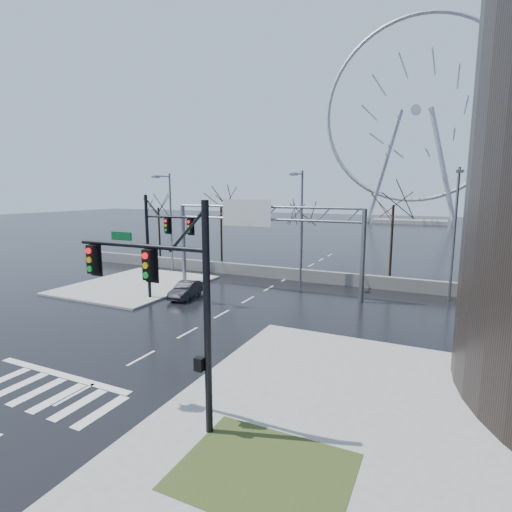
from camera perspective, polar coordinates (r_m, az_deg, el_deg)
The scene contains 18 objects.
ground at distance 21.41m, azimuth -16.07°, elevation -13.83°, with size 260.00×260.00×0.00m, color black.
sidewalk_right_ext at distance 18.82m, azimuth 13.29°, elevation -16.82°, with size 12.00×10.00×0.15m, color gray.
sidewalk_far at distance 36.95m, azimuth -16.66°, elevation -3.94°, with size 10.00×12.00×0.15m, color gray.
grass_strip at distance 13.29m, azimuth 1.19°, elevation -28.37°, with size 5.00×4.00×0.02m, color #2D3D19.
barrier_wall at distance 37.87m, azimuth 4.24°, elevation -2.51°, with size 52.00×0.50×1.10m, color slate.
signal_mast_near at distance 13.77m, azimuth -11.93°, elevation -5.22°, with size 5.52×0.41×8.00m.
signal_mast_far at distance 30.57m, azimuth -13.69°, elevation 2.55°, with size 4.72×0.41×8.00m.
sign_gantry at distance 32.72m, azimuth 0.53°, elevation 3.86°, with size 16.36×0.40×7.60m.
streetlight_left at distance 41.46m, azimuth -12.37°, elevation 5.77°, with size 0.50×2.55×10.00m.
streetlight_mid at distance 34.75m, azimuth 6.34°, elevation 5.28°, with size 0.50×2.55×10.00m.
streetlight_right at distance 32.87m, azimuth 26.57°, elevation 4.14°, with size 0.50×2.55×10.00m.
tree_far_left at distance 49.77m, azimuth -13.75°, elevation 5.91°, with size 3.50×3.50×7.00m.
tree_left at distance 44.21m, azimuth -5.02°, elevation 6.26°, with size 3.75×3.75×7.50m.
tree_center at distance 41.42m, azimuth 6.57°, elevation 4.93°, with size 3.25×3.25×6.50m.
tree_right at distance 38.41m, azimuth 18.98°, elevation 5.71°, with size 3.90×3.90×7.80m.
tree_far_right at distance 38.90m, azimuth 30.80°, elevation 3.76°, with size 3.40×3.40×6.80m.
ferris_wheel at distance 111.37m, azimuth 21.81°, elevation 17.87°, with size 45.00×6.00×50.91m.
car at distance 31.83m, azimuth -9.96°, elevation -4.76°, with size 1.33×3.81×1.26m, color black.
Camera 1 is at (13.28, -14.61, 8.27)m, focal length 28.00 mm.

